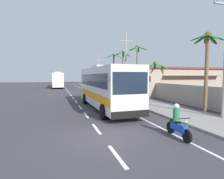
{
  "coord_description": "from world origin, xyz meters",
  "views": [
    {
      "loc": [
        -2.08,
        -8.21,
        2.96
      ],
      "look_at": [
        2.75,
        7.19,
        1.7
      ],
      "focal_mm": 28.53,
      "sensor_mm": 36.0,
      "label": 1
    }
  ],
  "objects_px": {
    "palm_second": "(155,72)",
    "palm_third": "(123,62)",
    "roadside_building": "(175,81)",
    "palm_fourth": "(207,55)",
    "pedestrian_near_kerb": "(134,91)",
    "utility_pole_mid": "(126,62)",
    "palm_nearest": "(114,64)",
    "palm_farthest": "(137,58)",
    "motorcycle_beside_bus": "(105,93)",
    "utility_pole_far": "(99,70)",
    "coach_bus_far_lane": "(58,79)",
    "coach_bus_foreground": "(105,86)",
    "motorcycle_trailing": "(178,124)"
  },
  "relations": [
    {
      "from": "coach_bus_far_lane",
      "to": "palm_third",
      "type": "xyz_separation_m",
      "value": [
        11.55,
        -14.62,
        3.57
      ]
    },
    {
      "from": "pedestrian_near_kerb",
      "to": "roadside_building",
      "type": "height_order",
      "value": "roadside_building"
    },
    {
      "from": "utility_pole_mid",
      "to": "palm_second",
      "type": "xyz_separation_m",
      "value": [
        1.91,
        -5.92,
        -1.71
      ]
    },
    {
      "from": "motorcycle_trailing",
      "to": "pedestrian_near_kerb",
      "type": "xyz_separation_m",
      "value": [
        4.08,
        13.92,
        0.32
      ]
    },
    {
      "from": "palm_nearest",
      "to": "palm_fourth",
      "type": "bearing_deg",
      "value": -89.64
    },
    {
      "from": "palm_nearest",
      "to": "roadside_building",
      "type": "height_order",
      "value": "palm_nearest"
    },
    {
      "from": "coach_bus_far_lane",
      "to": "utility_pole_mid",
      "type": "distance_m",
      "value": 21.92
    },
    {
      "from": "utility_pole_mid",
      "to": "utility_pole_far",
      "type": "bearing_deg",
      "value": 90.76
    },
    {
      "from": "palm_farthest",
      "to": "palm_nearest",
      "type": "bearing_deg",
      "value": 91.0
    },
    {
      "from": "coach_bus_far_lane",
      "to": "palm_second",
      "type": "distance_m",
      "value": 27.86
    },
    {
      "from": "coach_bus_foreground",
      "to": "utility_pole_far",
      "type": "xyz_separation_m",
      "value": [
        6.42,
        29.82,
        2.32
      ]
    },
    {
      "from": "palm_second",
      "to": "utility_pole_mid",
      "type": "bearing_deg",
      "value": 107.91
    },
    {
      "from": "motorcycle_beside_bus",
      "to": "palm_second",
      "type": "bearing_deg",
      "value": -18.75
    },
    {
      "from": "motorcycle_beside_bus",
      "to": "roadside_building",
      "type": "xyz_separation_m",
      "value": [
        11.98,
        0.89,
        1.46
      ]
    },
    {
      "from": "motorcycle_beside_bus",
      "to": "utility_pole_mid",
      "type": "relative_size",
      "value": 0.2
    },
    {
      "from": "utility_pole_mid",
      "to": "palm_second",
      "type": "bearing_deg",
      "value": -72.09
    },
    {
      "from": "motorcycle_trailing",
      "to": "palm_second",
      "type": "bearing_deg",
      "value": 62.96
    },
    {
      "from": "palm_fourth",
      "to": "pedestrian_near_kerb",
      "type": "bearing_deg",
      "value": 102.85
    },
    {
      "from": "palm_second",
      "to": "roadside_building",
      "type": "height_order",
      "value": "palm_second"
    },
    {
      "from": "motorcycle_trailing",
      "to": "pedestrian_near_kerb",
      "type": "height_order",
      "value": "pedestrian_near_kerb"
    },
    {
      "from": "coach_bus_far_lane",
      "to": "motorcycle_beside_bus",
      "type": "height_order",
      "value": "coach_bus_far_lane"
    },
    {
      "from": "motorcycle_trailing",
      "to": "palm_farthest",
      "type": "height_order",
      "value": "palm_farthest"
    },
    {
      "from": "coach_bus_foreground",
      "to": "palm_farthest",
      "type": "height_order",
      "value": "palm_farthest"
    },
    {
      "from": "palm_second",
      "to": "palm_third",
      "type": "height_order",
      "value": "palm_third"
    },
    {
      "from": "roadside_building",
      "to": "palm_fourth",
      "type": "bearing_deg",
      "value": -117.29
    },
    {
      "from": "coach_bus_foreground",
      "to": "palm_third",
      "type": "xyz_separation_m",
      "value": [
        7.81,
        16.11,
        3.54
      ]
    },
    {
      "from": "coach_bus_foreground",
      "to": "motorcycle_beside_bus",
      "type": "height_order",
      "value": "coach_bus_foreground"
    },
    {
      "from": "palm_nearest",
      "to": "palm_farthest",
      "type": "relative_size",
      "value": 1.0
    },
    {
      "from": "motorcycle_trailing",
      "to": "pedestrian_near_kerb",
      "type": "bearing_deg",
      "value": 73.69
    },
    {
      "from": "coach_bus_far_lane",
      "to": "palm_third",
      "type": "distance_m",
      "value": 18.97
    },
    {
      "from": "motorcycle_beside_bus",
      "to": "palm_fourth",
      "type": "xyz_separation_m",
      "value": [
        5.43,
        -11.8,
        4.01
      ]
    },
    {
      "from": "palm_nearest",
      "to": "palm_farthest",
      "type": "bearing_deg",
      "value": -89.0
    },
    {
      "from": "pedestrian_near_kerb",
      "to": "utility_pole_far",
      "type": "relative_size",
      "value": 0.19
    },
    {
      "from": "palm_third",
      "to": "utility_pole_mid",
      "type": "bearing_deg",
      "value": -104.7
    },
    {
      "from": "pedestrian_near_kerb",
      "to": "palm_nearest",
      "type": "distance_m",
      "value": 15.49
    },
    {
      "from": "motorcycle_beside_bus",
      "to": "palm_fourth",
      "type": "relative_size",
      "value": 0.3
    },
    {
      "from": "utility_pole_far",
      "to": "palm_second",
      "type": "distance_m",
      "value": 24.15
    },
    {
      "from": "pedestrian_near_kerb",
      "to": "utility_pole_mid",
      "type": "relative_size",
      "value": 0.16
    },
    {
      "from": "coach_bus_foreground",
      "to": "motorcycle_trailing",
      "type": "relative_size",
      "value": 5.66
    },
    {
      "from": "motorcycle_beside_bus",
      "to": "utility_pole_mid",
      "type": "xyz_separation_m",
      "value": [
        4.54,
        3.73,
        4.55
      ]
    },
    {
      "from": "coach_bus_foreground",
      "to": "palm_farthest",
      "type": "xyz_separation_m",
      "value": [
        7.59,
        9.3,
        3.65
      ]
    },
    {
      "from": "palm_farthest",
      "to": "palm_fourth",
      "type": "bearing_deg",
      "value": -90.17
    },
    {
      "from": "utility_pole_far",
      "to": "utility_pole_mid",
      "type": "bearing_deg",
      "value": -89.24
    },
    {
      "from": "palm_farthest",
      "to": "palm_second",
      "type": "bearing_deg",
      "value": -74.4
    },
    {
      "from": "palm_farthest",
      "to": "motorcycle_beside_bus",
      "type": "bearing_deg",
      "value": -166.41
    },
    {
      "from": "motorcycle_trailing",
      "to": "palm_nearest",
      "type": "relative_size",
      "value": 0.26
    },
    {
      "from": "utility_pole_mid",
      "to": "roadside_building",
      "type": "bearing_deg",
      "value": -20.88
    },
    {
      "from": "palm_third",
      "to": "palm_fourth",
      "type": "height_order",
      "value": "palm_third"
    },
    {
      "from": "utility_pole_far",
      "to": "pedestrian_near_kerb",
      "type": "bearing_deg",
      "value": -92.37
    },
    {
      "from": "motorcycle_trailing",
      "to": "palm_fourth",
      "type": "height_order",
      "value": "palm_fourth"
    }
  ]
}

